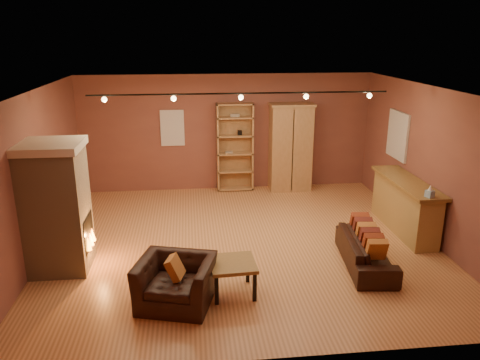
{
  "coord_description": "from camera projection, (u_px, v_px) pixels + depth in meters",
  "views": [
    {
      "loc": [
        -0.91,
        -7.86,
        3.72
      ],
      "look_at": [
        -0.02,
        0.2,
        1.16
      ],
      "focal_mm": 35.0,
      "sensor_mm": 36.0,
      "label": 1
    }
  ],
  "objects": [
    {
      "name": "floor",
      "position": [
        242.0,
        243.0,
        8.66
      ],
      "size": [
        7.0,
        7.0,
        0.0
      ],
      "primitive_type": "plane",
      "color": "#AD6B3D",
      "rests_on": "ground"
    },
    {
      "name": "ceiling",
      "position": [
        242.0,
        90.0,
        7.82
      ],
      "size": [
        7.0,
        7.0,
        0.0
      ],
      "primitive_type": "plane",
      "rotation": [
        3.14,
        0.0,
        0.0
      ],
      "color": "brown",
      "rests_on": "back_wall"
    },
    {
      "name": "back_wall",
      "position": [
        227.0,
        133.0,
        11.32
      ],
      "size": [
        7.0,
        0.02,
        2.8
      ],
      "primitive_type": "cube",
      "color": "brown",
      "rests_on": "floor"
    },
    {
      "name": "left_wall",
      "position": [
        36.0,
        177.0,
        7.87
      ],
      "size": [
        0.02,
        6.5,
        2.8
      ],
      "primitive_type": "cube",
      "color": "brown",
      "rests_on": "floor"
    },
    {
      "name": "right_wall",
      "position": [
        431.0,
        164.0,
        8.61
      ],
      "size": [
        0.02,
        6.5,
        2.8
      ],
      "primitive_type": "cube",
      "color": "brown",
      "rests_on": "floor"
    },
    {
      "name": "fireplace",
      "position": [
        57.0,
        207.0,
        7.45
      ],
      "size": [
        1.01,
        0.98,
        2.12
      ],
      "color": "tan",
      "rests_on": "floor"
    },
    {
      "name": "back_window",
      "position": [
        172.0,
        128.0,
        11.12
      ],
      "size": [
        0.56,
        0.04,
        0.86
      ],
      "primitive_type": "cube",
      "color": "silver",
      "rests_on": "back_wall"
    },
    {
      "name": "bookcase",
      "position": [
        235.0,
        146.0,
        11.32
      ],
      "size": [
        0.88,
        0.34,
        2.14
      ],
      "color": "tan",
      "rests_on": "floor"
    },
    {
      "name": "armoire",
      "position": [
        290.0,
        147.0,
        11.32
      ],
      "size": [
        1.05,
        0.6,
        2.13
      ],
      "color": "tan",
      "rests_on": "floor"
    },
    {
      "name": "bar_counter",
      "position": [
        405.0,
        205.0,
        9.05
      ],
      "size": [
        0.58,
        2.15,
        1.03
      ],
      "color": "tan",
      "rests_on": "floor"
    },
    {
      "name": "tissue_box",
      "position": [
        430.0,
        192.0,
        7.98
      ],
      "size": [
        0.14,
        0.14,
        0.21
      ],
      "rotation": [
        0.0,
        0.0,
        0.42
      ],
      "color": "#83ADD2",
      "rests_on": "bar_counter"
    },
    {
      "name": "right_window",
      "position": [
        398.0,
        135.0,
        9.86
      ],
      "size": [
        0.05,
        0.9,
        1.0
      ],
      "primitive_type": "cube",
      "color": "silver",
      "rests_on": "right_wall"
    },
    {
      "name": "loveseat",
      "position": [
        366.0,
        245.0,
        7.73
      ],
      "size": [
        0.69,
        1.76,
        0.73
      ],
      "rotation": [
        0.0,
        0.0,
        1.46
      ],
      "color": "black",
      "rests_on": "floor"
    },
    {
      "name": "armchair",
      "position": [
        175.0,
        275.0,
        6.59
      ],
      "size": [
        1.19,
        0.93,
        0.91
      ],
      "rotation": [
        0.0,
        0.0,
        -0.27
      ],
      "color": "black",
      "rests_on": "floor"
    },
    {
      "name": "coffee_table",
      "position": [
        233.0,
        267.0,
        6.88
      ],
      "size": [
        0.7,
        0.7,
        0.5
      ],
      "rotation": [
        0.0,
        0.0,
        0.06
      ],
      "color": "olive",
      "rests_on": "floor"
    },
    {
      "name": "track_rail",
      "position": [
        241.0,
        95.0,
        8.04
      ],
      "size": [
        5.2,
        0.09,
        0.13
      ],
      "color": "black",
      "rests_on": "ceiling"
    }
  ]
}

